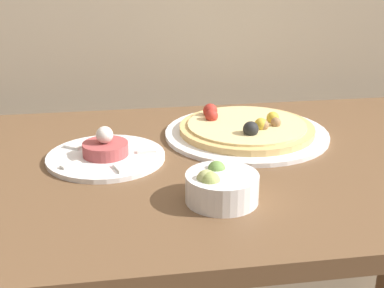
% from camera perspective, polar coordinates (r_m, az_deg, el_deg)
% --- Properties ---
extents(dining_table, '(1.37, 0.77, 0.79)m').
position_cam_1_polar(dining_table, '(1.15, 2.82, -6.61)').
color(dining_table, brown).
rests_on(dining_table, ground_plane).
extents(pizza_plate, '(0.38, 0.38, 0.06)m').
position_cam_1_polar(pizza_plate, '(1.25, 5.82, 1.51)').
color(pizza_plate, white).
rests_on(pizza_plate, dining_table).
extents(tartare_plate, '(0.25, 0.25, 0.07)m').
position_cam_1_polar(tartare_plate, '(1.12, -9.19, -1.04)').
color(tartare_plate, white).
rests_on(tartare_plate, dining_table).
extents(small_bowl, '(0.13, 0.13, 0.07)m').
position_cam_1_polar(small_bowl, '(0.93, 3.07, -4.55)').
color(small_bowl, white).
rests_on(small_bowl, dining_table).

